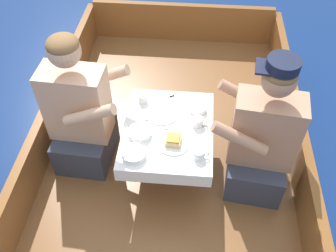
{
  "coord_description": "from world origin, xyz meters",
  "views": [
    {
      "loc": [
        0.14,
        -1.77,
        2.49
      ],
      "look_at": [
        0.0,
        -0.15,
        0.75
      ],
      "focal_mm": 40.0,
      "sensor_mm": 36.0,
      "label": 1
    }
  ],
  "objects_px": {
    "person_starboard": "(261,141)",
    "coffee_cup_starboard": "(198,122)",
    "coffee_cup_port": "(199,154)",
    "coffee_cup_center": "(143,98)",
    "person_port": "(80,115)",
    "sandwich": "(173,140)"
  },
  "relations": [
    {
      "from": "person_starboard",
      "to": "coffee_cup_starboard",
      "type": "bearing_deg",
      "value": -6.99
    },
    {
      "from": "coffee_cup_port",
      "to": "coffee_cup_center",
      "type": "bearing_deg",
      "value": 131.32
    },
    {
      "from": "person_starboard",
      "to": "coffee_cup_port",
      "type": "height_order",
      "value": "person_starboard"
    },
    {
      "from": "person_port",
      "to": "coffee_cup_starboard",
      "type": "xyz_separation_m",
      "value": [
        0.78,
        -0.02,
        0.03
      ]
    },
    {
      "from": "person_starboard",
      "to": "sandwich",
      "type": "xyz_separation_m",
      "value": [
        -0.54,
        -0.07,
        0.03
      ]
    },
    {
      "from": "person_port",
      "to": "coffee_cup_port",
      "type": "height_order",
      "value": "person_port"
    },
    {
      "from": "coffee_cup_port",
      "to": "sandwich",
      "type": "bearing_deg",
      "value": 149.75
    },
    {
      "from": "sandwich",
      "to": "coffee_cup_center",
      "type": "height_order",
      "value": "coffee_cup_center"
    },
    {
      "from": "person_starboard",
      "to": "sandwich",
      "type": "height_order",
      "value": "person_starboard"
    },
    {
      "from": "coffee_cup_starboard",
      "to": "coffee_cup_center",
      "type": "height_order",
      "value": "coffee_cup_starboard"
    },
    {
      "from": "coffee_cup_center",
      "to": "coffee_cup_port",
      "type": "bearing_deg",
      "value": -48.68
    },
    {
      "from": "person_starboard",
      "to": "coffee_cup_center",
      "type": "height_order",
      "value": "person_starboard"
    },
    {
      "from": "coffee_cup_port",
      "to": "coffee_cup_starboard",
      "type": "height_order",
      "value": "coffee_cup_starboard"
    },
    {
      "from": "coffee_cup_port",
      "to": "coffee_cup_starboard",
      "type": "xyz_separation_m",
      "value": [
        -0.02,
        0.26,
        0.0
      ]
    },
    {
      "from": "coffee_cup_port",
      "to": "coffee_cup_center",
      "type": "xyz_separation_m",
      "value": [
        -0.4,
        0.45,
        0.0
      ]
    },
    {
      "from": "sandwich",
      "to": "coffee_cup_starboard",
      "type": "height_order",
      "value": "coffee_cup_starboard"
    },
    {
      "from": "person_port",
      "to": "sandwich",
      "type": "xyz_separation_m",
      "value": [
        0.63,
        -0.19,
        0.03
      ]
    },
    {
      "from": "sandwich",
      "to": "coffee_cup_center",
      "type": "xyz_separation_m",
      "value": [
        -0.24,
        0.36,
        -0.0
      ]
    },
    {
      "from": "sandwich",
      "to": "coffee_cup_center",
      "type": "bearing_deg",
      "value": 123.49
    },
    {
      "from": "sandwich",
      "to": "person_starboard",
      "type": "bearing_deg",
      "value": 7.63
    },
    {
      "from": "coffee_cup_starboard",
      "to": "coffee_cup_center",
      "type": "bearing_deg",
      "value": 153.58
    },
    {
      "from": "sandwich",
      "to": "coffee_cup_starboard",
      "type": "xyz_separation_m",
      "value": [
        0.14,
        0.17,
        -0.0
      ]
    }
  ]
}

